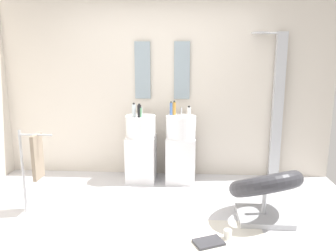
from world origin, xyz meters
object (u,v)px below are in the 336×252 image
Objects in this scene: pedestal_sink_right at (181,149)px; soap_bottle_black at (139,111)px; pedestal_sink_left at (141,148)px; towel_rack at (35,159)px; soap_bottle_amber at (174,108)px; soap_bottle_white at (189,112)px; shower_column at (277,104)px; soap_bottle_clear at (134,110)px; soap_bottle_blue at (171,109)px; magazine_charcoal at (209,242)px; soap_bottle_green at (141,112)px; coffee_mug at (228,234)px; lounge_chair at (265,188)px.

soap_bottle_black reaches higher than pedestal_sink_right.
pedestal_sink_left is 1.48m from towel_rack.
soap_bottle_white is at bearing -40.71° from soap_bottle_amber.
shower_column is at bearing 6.81° from pedestal_sink_left.
soap_bottle_black is at bearing -88.04° from pedestal_sink_left.
towel_rack is at bearing -134.52° from soap_bottle_clear.
towel_rack is 1.40m from soap_bottle_clear.
shower_column is 1.47m from soap_bottle_blue.
magazine_charcoal is at bearing -74.94° from soap_bottle_blue.
pedestal_sink_right is at bearing 0.00° from pedestal_sink_left.
pedestal_sink_left is at bearing 98.82° from soap_bottle_green.
pedestal_sink_right is at bearing -40.02° from soap_bottle_amber.
soap_bottle_blue is at bearing 19.49° from soap_bottle_clear.
coffee_mug is 0.47× the size of soap_bottle_amber.
pedestal_sink_left is 6.93× the size of soap_bottle_green.
soap_bottle_blue is at bearing 155.68° from pedestal_sink_right.
pedestal_sink_left is 0.56m from soap_bottle_clear.
shower_column reaches higher than magazine_charcoal.
lounge_chair is (0.93, -1.07, -0.12)m from pedestal_sink_right.
pedestal_sink_left is 0.56m from pedestal_sink_right.
towel_rack is at bearing 139.10° from magazine_charcoal.
soap_bottle_white reaches higher than pedestal_sink_right.
towel_rack is 1.44m from soap_bottle_black.
soap_bottle_amber reaches higher than pedestal_sink_left.
lounge_chair is (-0.39, -1.29, -0.73)m from shower_column.
coffee_mug is at bearing -115.24° from shower_column.
soap_bottle_clear is 0.10m from soap_bottle_green.
coffee_mug is at bearing -55.29° from pedestal_sink_left.
towel_rack reaches higher than lounge_chair.
pedestal_sink_right reaches higher than coffee_mug.
shower_column is 2.16× the size of towel_rack.
soap_bottle_blue is (-0.14, 0.06, 0.55)m from pedestal_sink_right.
magazine_charcoal is at bearing -58.13° from soap_bottle_clear.
pedestal_sink_right is 0.57m from soap_bottle_amber.
shower_column is 22.07× the size of coffee_mug.
shower_column is 1.89m from soap_bottle_green.
soap_bottle_clear reaches higher than pedestal_sink_right.
soap_bottle_amber reaches higher than soap_bottle_blue.
pedestal_sink_left is at bearing 46.45° from towel_rack.
soap_bottle_black is at bearing -155.19° from soap_bottle_amber.
soap_bottle_amber reaches higher than pedestal_sink_right.
pedestal_sink_right is 1.91m from towel_rack.
pedestal_sink_right is 1.71m from magazine_charcoal.
shower_column is 13.36× the size of soap_bottle_white.
soap_bottle_clear is at bearing 148.44° from lounge_chair.
soap_bottle_amber is (-0.41, 1.70, 1.00)m from magazine_charcoal.
soap_bottle_blue is 1.04× the size of soap_bottle_black.
soap_bottle_clear is (-1.13, 1.41, 0.96)m from coffee_mug.
soap_bottle_black is at bearing -166.85° from pedestal_sink_right.
lounge_chair is at bearing -48.12° from soap_bottle_amber.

